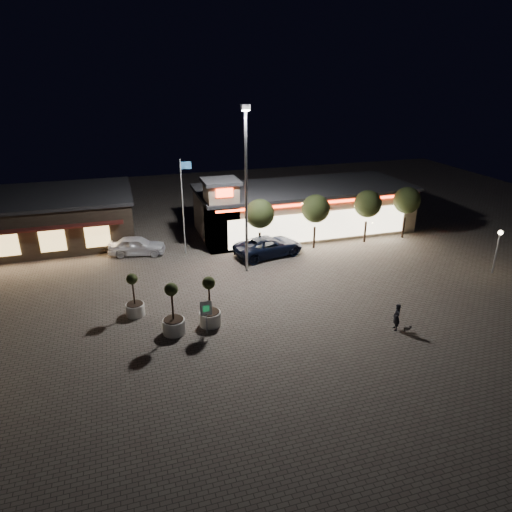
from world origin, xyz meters
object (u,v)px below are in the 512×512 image
object	(u,v)px
pickup_truck	(269,246)
valet_sign	(206,311)
white_sedan	(137,246)
pedestrian	(397,317)
planter_mid	(173,318)
planter_left	(135,303)

from	to	relation	value
pickup_truck	valet_sign	world-z (taller)	valet_sign
white_sedan	valet_sign	size ratio (longest dim) A/B	2.21
pickup_truck	valet_sign	distance (m)	12.88
pickup_truck	white_sedan	distance (m)	11.13
pickup_truck	white_sedan	size ratio (longest dim) A/B	1.27
pedestrian	planter_mid	xyz separation A→B (m)	(-12.83, 3.55, 0.17)
pickup_truck	pedestrian	size ratio (longest dim) A/B	3.50
white_sedan	planter_left	bearing A→B (deg)	-171.68
planter_mid	valet_sign	world-z (taller)	planter_mid
planter_left	valet_sign	world-z (taller)	planter_left
white_sedan	valet_sign	xyz separation A→B (m)	(3.14, -14.00, 0.68)
white_sedan	planter_left	xyz separation A→B (m)	(-0.79, -10.56, 0.10)
pedestrian	pickup_truck	bearing A→B (deg)	-150.53
white_sedan	planter_mid	distance (m)	13.48
white_sedan	planter_mid	bearing A→B (deg)	-161.95
pedestrian	planter_left	bearing A→B (deg)	-98.52
pickup_truck	white_sedan	world-z (taller)	pickup_truck
white_sedan	planter_mid	world-z (taller)	planter_mid
pickup_truck	planter_left	xyz separation A→B (m)	(-11.36, -7.06, 0.07)
white_sedan	pedestrian	bearing A→B (deg)	-127.64
pedestrian	valet_sign	world-z (taller)	valet_sign
pickup_truck	planter_left	world-z (taller)	planter_left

